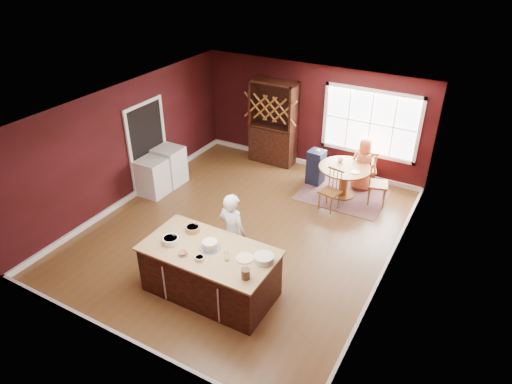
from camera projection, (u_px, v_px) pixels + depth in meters
room_shell at (242, 174)px, 8.95m from camera, size 7.00×7.00×7.00m
window at (371, 123)px, 10.86m from camera, size 2.36×0.10×1.66m
doorway at (148, 147)px, 10.81m from camera, size 0.08×1.26×2.13m
kitchen_island at (210, 272)px, 7.79m from camera, size 2.28×1.19×0.92m
dining_table at (344, 175)px, 10.62m from camera, size 1.21×1.21×0.75m
baker at (233, 232)px, 8.21m from camera, size 0.61×0.44×1.57m
layer_cake at (210, 245)px, 7.54m from camera, size 0.35×0.35×0.14m
bowl_blue at (171, 240)px, 7.68m from camera, size 0.28×0.28×0.11m
bowl_yellow at (193, 229)px, 7.98m from camera, size 0.25×0.25×0.10m
bowl_pink at (183, 254)px, 7.41m from camera, size 0.16×0.16×0.06m
bowl_olive at (200, 258)px, 7.31m from camera, size 0.15×0.15×0.06m
drinking_glass at (227, 256)px, 7.26m from camera, size 0.08×0.08×0.16m
dinner_plate at (245, 258)px, 7.34m from camera, size 0.30×0.30×0.02m
white_tub at (264, 258)px, 7.26m from camera, size 0.33×0.33×0.11m
stoneware_crock at (246, 274)px, 6.90m from camera, size 0.14×0.14×0.17m
rug at (342, 195)px, 10.89m from camera, size 2.00×1.55×0.01m
chair_east at (378, 182)px, 10.33m from camera, size 0.52×0.54×1.06m
chair_south at (330, 190)px, 10.11m from camera, size 0.49×0.47×0.98m
chair_north at (368, 168)px, 11.03m from camera, size 0.53×0.51×0.99m
seated_woman at (363, 164)px, 10.85m from camera, size 0.67×0.46×1.32m
high_chair at (316, 166)px, 11.18m from camera, size 0.40×0.40×0.91m
toddler at (321, 152)px, 11.06m from camera, size 0.18×0.14×0.26m
table_plate at (355, 172)px, 10.27m from camera, size 0.21×0.21×0.02m
table_cup at (341, 160)px, 10.72m from camera, size 0.15×0.15×0.10m
hutch at (273, 123)px, 11.90m from camera, size 1.22×0.51×2.23m
washer at (153, 177)px, 10.73m from camera, size 0.61×0.59×0.88m
dryer at (170, 166)px, 11.20m from camera, size 0.64×0.62×0.93m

